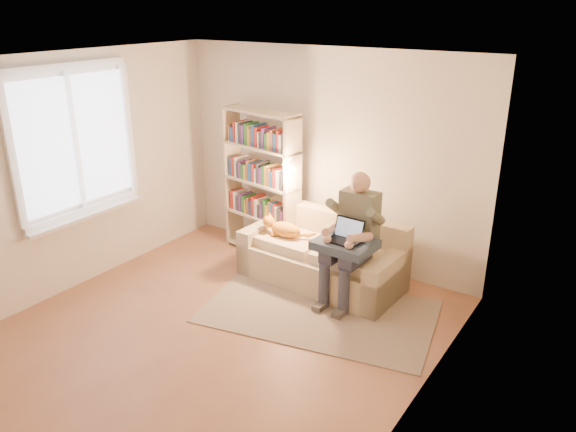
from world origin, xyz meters
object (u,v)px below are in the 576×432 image
Objects in this scene: cat at (286,229)px; laptop at (346,235)px; bookshelf at (261,177)px; sofa at (323,259)px; person at (352,232)px.

laptop reaches higher than cat.
bookshelf reaches higher than cat.
cat is 0.32× the size of bookshelf.
sofa is 0.69m from person.
person is at bearing 91.28° from laptop.
person is 0.92m from cat.
person reaches higher than cat.
bookshelf is at bearing 151.64° from cat.
laptop is at bearing -31.73° from sofa.
person is 0.76× the size of bookshelf.
bookshelf reaches higher than laptop.
cat is (-0.89, 0.07, -0.19)m from person.
sofa reaches higher than cat.
sofa is 0.55m from cat.
sofa is at bearing 14.80° from cat.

